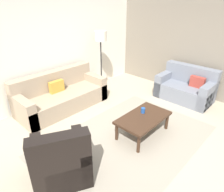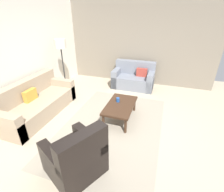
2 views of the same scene
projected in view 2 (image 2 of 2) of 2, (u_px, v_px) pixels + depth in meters
The scene contains 10 objects.
ground_plane at pixel (112, 126), 3.90m from camera, with size 8.00×8.00×0.00m, color tan.
rear_partition at pixel (10, 59), 4.00m from camera, with size 6.00×0.12×2.80m, color silver.
stone_feature_panel at pixel (139, 44), 5.80m from camera, with size 0.12×5.20×2.80m, color slate.
area_rug at pixel (112, 126), 3.90m from camera, with size 3.30×2.20×0.01m, color gray.
couch_main at pixel (35, 103), 4.28m from camera, with size 2.18×0.92×0.88m.
couch_loveseat at pixel (134, 78), 5.86m from camera, with size 0.81×1.40×0.88m.
armchair_leather at pixel (77, 159), 2.65m from camera, with size 1.08×1.08×0.95m.
coffee_table at pixel (120, 106), 4.03m from camera, with size 1.10×0.64×0.41m.
cup at pixel (118, 100), 4.10m from camera, with size 0.09×0.09×0.11m, color #1E478C.
lamp_standing at pixel (61, 50), 4.91m from camera, with size 0.32×0.32×1.71m.
Camera 2 is at (-2.99, -0.99, 2.42)m, focal length 26.52 mm.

